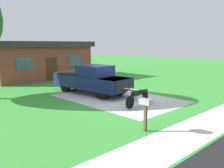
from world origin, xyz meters
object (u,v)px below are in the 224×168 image
object	(u,v)px
motorcycle	(137,97)
neighbor_house	(38,59)
mailbox	(146,106)
pickup_truck	(91,79)

from	to	relation	value
motorcycle	neighbor_house	xyz separation A→B (m)	(1.34, 13.61, 1.32)
mailbox	neighbor_house	bearing A→B (deg)	75.81
pickup_truck	mailbox	xyz separation A→B (m)	(-3.08, -7.07, 0.03)
motorcycle	mailbox	size ratio (longest dim) A/B	1.74
pickup_truck	neighbor_house	xyz separation A→B (m)	(1.06, 9.30, 0.84)
motorcycle	pickup_truck	bearing A→B (deg)	86.30
pickup_truck	mailbox	bearing A→B (deg)	-113.53
pickup_truck	neighbor_house	bearing A→B (deg)	83.50
motorcycle	mailbox	bearing A→B (deg)	-135.46
motorcycle	pickup_truck	size ratio (longest dim) A/B	0.38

